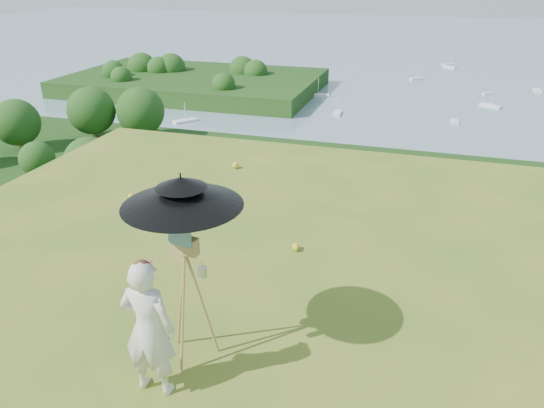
% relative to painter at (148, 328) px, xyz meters
% --- Properties ---
extents(ground, '(14.00, 14.00, 0.00)m').
position_rel_painter_xyz_m(ground, '(1.32, 1.45, -0.77)').
color(ground, '#486E1F').
rests_on(ground, ground).
extents(forest_slope, '(140.00, 56.00, 22.00)m').
position_rel_painter_xyz_m(forest_slope, '(1.32, 36.45, -29.77)').
color(forest_slope, black).
rests_on(forest_slope, bay_water).
extents(shoreline_tier, '(170.00, 28.00, 8.00)m').
position_rel_painter_xyz_m(shoreline_tier, '(1.32, 76.45, -36.77)').
color(shoreline_tier, '#655C51').
rests_on(shoreline_tier, bay_water).
extents(bay_water, '(700.00, 700.00, 0.00)m').
position_rel_painter_xyz_m(bay_water, '(1.32, 241.45, -34.77)').
color(bay_water, slate).
rests_on(bay_water, ground).
extents(peninsula, '(90.00, 60.00, 12.00)m').
position_rel_painter_xyz_m(peninsula, '(-73.68, 156.45, -29.77)').
color(peninsula, black).
rests_on(peninsula, bay_water).
extents(slope_trees, '(110.00, 50.00, 6.00)m').
position_rel_painter_xyz_m(slope_trees, '(1.32, 36.45, -15.77)').
color(slope_trees, '#1B4815').
rests_on(slope_trees, forest_slope).
extents(harbor_town, '(110.00, 22.00, 5.00)m').
position_rel_painter_xyz_m(harbor_town, '(1.32, 76.45, -30.27)').
color(harbor_town, silver).
rests_on(harbor_town, shoreline_tier).
extents(moored_boats, '(140.00, 140.00, 0.70)m').
position_rel_painter_xyz_m(moored_boats, '(-11.18, 162.45, -34.42)').
color(moored_boats, white).
rests_on(moored_boats, bay_water).
extents(wildflowers, '(10.00, 10.50, 0.12)m').
position_rel_painter_xyz_m(wildflowers, '(1.32, 1.70, -0.71)').
color(wildflowers, gold).
rests_on(wildflowers, ground).
extents(painter, '(0.58, 0.39, 1.55)m').
position_rel_painter_xyz_m(painter, '(0.00, 0.00, 0.00)').
color(painter, white).
rests_on(painter, ground).
extents(field_easel, '(0.72, 0.72, 1.66)m').
position_rel_painter_xyz_m(field_easel, '(0.15, 0.59, 0.06)').
color(field_easel, '#AC8148').
rests_on(field_easel, ground).
extents(sun_umbrella, '(1.27, 1.27, 0.85)m').
position_rel_painter_xyz_m(sun_umbrella, '(0.15, 0.62, 1.02)').
color(sun_umbrella, black).
rests_on(sun_umbrella, field_easel).
extents(painter_cap, '(0.18, 0.22, 0.10)m').
position_rel_painter_xyz_m(painter_cap, '(0.00, 0.00, 0.73)').
color(painter_cap, '#BF6979').
rests_on(painter_cap, painter).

